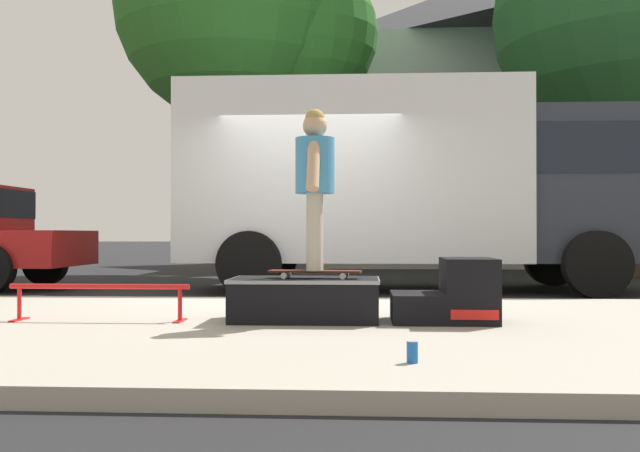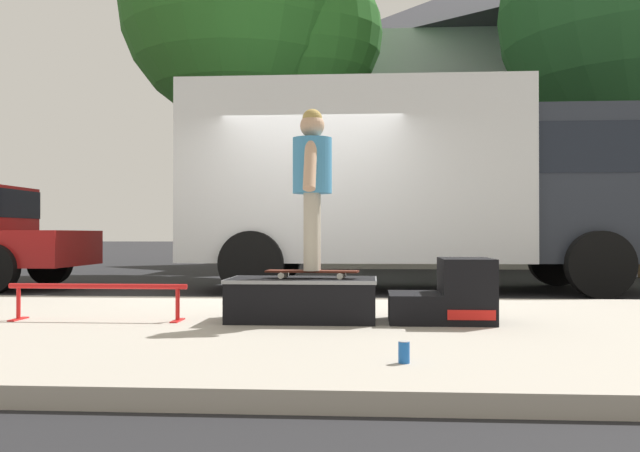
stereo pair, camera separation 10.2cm
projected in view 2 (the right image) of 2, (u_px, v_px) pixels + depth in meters
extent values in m
plane|color=black|center=(305.00, 304.00, 8.97)|extent=(140.00, 140.00, 0.00)
cube|color=#A8A093|center=(271.00, 331.00, 5.98)|extent=(50.00, 5.00, 0.12)
cube|color=black|center=(303.00, 299.00, 6.20)|extent=(1.24, 0.69, 0.36)
cube|color=gray|center=(303.00, 280.00, 6.20)|extent=(1.26, 0.71, 0.03)
cube|color=black|center=(414.00, 307.00, 6.13)|extent=(0.43, 0.66, 0.24)
cube|color=black|center=(466.00, 290.00, 6.10)|extent=(0.43, 0.66, 0.54)
cube|color=red|center=(472.00, 315.00, 5.77)|extent=(0.38, 0.01, 0.08)
cylinder|color=red|center=(97.00, 286.00, 6.22)|extent=(1.55, 0.04, 0.04)
cylinder|color=red|center=(18.00, 303.00, 6.27)|extent=(0.04, 0.04, 0.29)
cube|color=red|center=(18.00, 319.00, 6.27)|extent=(0.06, 0.28, 0.01)
cylinder|color=red|center=(178.00, 304.00, 6.17)|extent=(0.04, 0.04, 0.29)
cube|color=red|center=(178.00, 320.00, 6.17)|extent=(0.06, 0.28, 0.01)
cube|color=#4C1E14|center=(312.00, 271.00, 6.17)|extent=(0.80, 0.27, 0.02)
cylinder|color=silver|center=(343.00, 275.00, 6.21)|extent=(0.05, 0.03, 0.05)
cylinder|color=silver|center=(340.00, 276.00, 6.04)|extent=(0.05, 0.03, 0.05)
cylinder|color=silver|center=(286.00, 274.00, 6.30)|extent=(0.05, 0.03, 0.05)
cylinder|color=silver|center=(281.00, 276.00, 6.12)|extent=(0.05, 0.03, 0.05)
cylinder|color=#B7AD99|center=(313.00, 232.00, 6.25)|extent=(0.13, 0.13, 0.65)
cylinder|color=#B7AD99|center=(311.00, 232.00, 6.09)|extent=(0.13, 0.13, 0.65)
cylinder|color=#3F8CBF|center=(312.00, 166.00, 6.18)|extent=(0.33, 0.33, 0.47)
cylinder|color=tan|center=(314.00, 169.00, 6.38)|extent=(0.10, 0.29, 0.45)
cylinder|color=tan|center=(310.00, 165.00, 5.97)|extent=(0.10, 0.29, 0.45)
sphere|color=tan|center=(312.00, 126.00, 6.18)|extent=(0.21, 0.21, 0.21)
sphere|color=tan|center=(312.00, 119.00, 6.18)|extent=(0.17, 0.17, 0.17)
cylinder|color=#1959B2|center=(404.00, 352.00, 4.17)|extent=(0.07, 0.07, 0.12)
cylinder|color=silver|center=(404.00, 341.00, 4.17)|extent=(0.06, 0.06, 0.00)
cube|color=silver|center=(355.00, 175.00, 11.14)|extent=(5.00, 2.35, 2.60)
cube|color=#282D38|center=(586.00, 188.00, 10.89)|extent=(1.90, 2.16, 2.20)
cube|color=black|center=(586.00, 155.00, 10.89)|extent=(1.92, 2.19, 0.70)
cylinder|color=black|center=(556.00, 258.00, 12.06)|extent=(0.90, 0.28, 0.90)
cylinder|color=black|center=(600.00, 264.00, 9.72)|extent=(0.90, 0.28, 0.90)
cylinder|color=black|center=(275.00, 258.00, 12.40)|extent=(0.90, 0.28, 0.90)
cylinder|color=black|center=(252.00, 263.00, 10.06)|extent=(0.90, 0.28, 0.90)
cube|color=red|center=(46.00, 248.00, 11.40)|extent=(1.10, 1.85, 0.55)
cylinder|color=black|center=(50.00, 263.00, 12.34)|extent=(0.72, 0.24, 0.72)
cylinder|color=brown|center=(239.00, 178.00, 15.47)|extent=(0.56, 0.56, 4.07)
sphere|color=#286623|center=(240.00, 6.00, 15.51)|extent=(5.05, 5.05, 5.05)
sphere|color=#286623|center=(305.00, 34.00, 15.40)|extent=(3.28, 3.28, 3.28)
cube|color=silver|center=(482.00, 162.00, 21.74)|extent=(9.00, 7.50, 6.00)
cube|color=#B2ADA3|center=(506.00, 211.00, 17.73)|extent=(9.00, 0.50, 2.80)
pyramid|color=#38383F|center=(482.00, 22.00, 21.78)|extent=(9.54, 7.95, 2.40)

